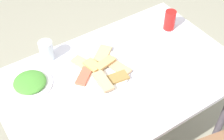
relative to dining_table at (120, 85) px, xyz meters
name	(u,v)px	position (x,y,z in m)	size (l,w,h in m)	color
dining_table	(120,85)	(0.00, 0.00, 0.00)	(1.23, 0.78, 0.72)	white
pide_platter	(100,70)	(0.07, -0.08, 0.09)	(0.32, 0.32, 0.04)	white
salad_plate_greens	(30,83)	(0.41, -0.19, 0.09)	(0.23, 0.23, 0.04)	white
soda_can	(170,20)	(-0.47, -0.16, 0.14)	(0.07, 0.07, 0.12)	red
drinking_glass	(46,51)	(0.26, -0.32, 0.13)	(0.07, 0.07, 0.11)	silver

